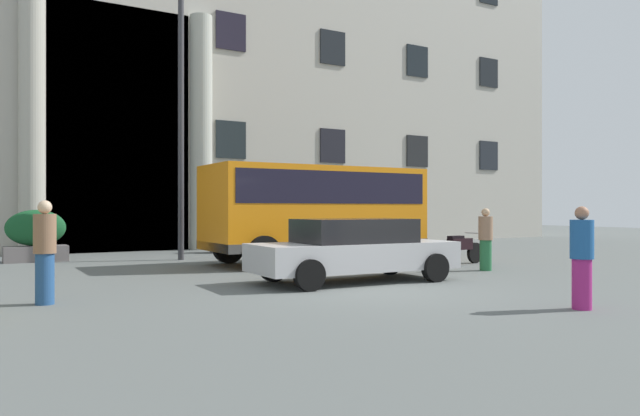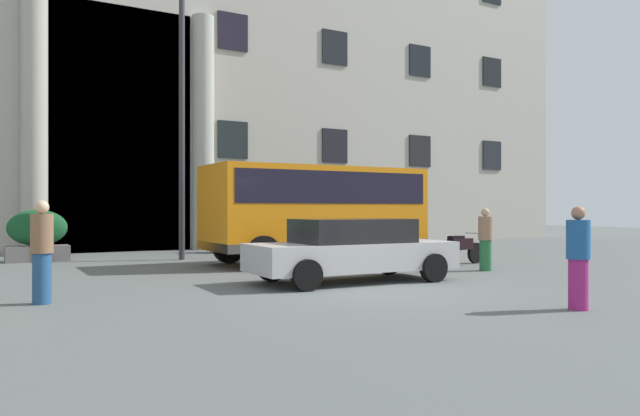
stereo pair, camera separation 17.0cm
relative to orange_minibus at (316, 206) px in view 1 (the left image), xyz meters
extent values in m
cube|color=#5B605E|center=(-1.99, -5.50, -1.72)|extent=(80.00, 64.00, 0.12)
cube|color=#B1ACA0|center=(-1.99, 12.00, 8.23)|extent=(42.14, 9.00, 19.77)
cube|color=black|center=(-3.87, 7.56, 2.87)|extent=(5.08, 0.12, 9.05)
cylinder|color=#AEAB9C|center=(-6.84, 7.25, 2.87)|extent=(0.85, 0.85, 9.05)
cylinder|color=#AEB1A4|center=(-0.90, 7.25, 2.87)|extent=(0.85, 0.85, 9.05)
cube|color=black|center=(0.42, 7.46, 2.69)|extent=(1.28, 0.08, 1.50)
cube|color=black|center=(5.23, 7.46, 2.69)|extent=(1.28, 0.08, 1.50)
cube|color=black|center=(10.05, 7.46, 2.69)|extent=(1.28, 0.08, 1.50)
cube|color=#20242A|center=(14.87, 7.46, 2.69)|extent=(1.28, 0.08, 1.50)
cube|color=black|center=(0.42, 7.46, 7.04)|extent=(1.28, 0.08, 1.50)
cube|color=black|center=(5.23, 7.46, 7.04)|extent=(1.28, 0.08, 1.50)
cube|color=black|center=(10.05, 7.46, 7.04)|extent=(1.28, 0.08, 1.50)
cube|color=black|center=(14.87, 7.46, 7.04)|extent=(1.28, 0.08, 1.50)
cube|color=orange|center=(-0.01, 0.00, -0.04)|extent=(6.39, 2.48, 2.33)
cube|color=black|center=(-0.01, 0.00, 0.51)|extent=(6.01, 2.50, 0.89)
cube|color=black|center=(3.11, -0.04, 0.32)|extent=(0.08, 2.02, 1.11)
cube|color=#494743|center=(-0.01, 0.00, -1.09)|extent=(6.39, 2.52, 0.24)
cylinder|color=black|center=(2.23, 1.18, -1.21)|extent=(0.90, 0.29, 0.90)
cylinder|color=black|center=(2.21, -1.23, -1.21)|extent=(0.90, 0.29, 0.90)
cylinder|color=black|center=(-2.22, 1.23, -1.21)|extent=(0.90, 0.29, 0.90)
cylinder|color=black|center=(-2.25, -1.18, -1.21)|extent=(0.90, 0.29, 0.90)
cylinder|color=#9A971E|center=(4.25, 1.65, -0.37)|extent=(0.08, 0.08, 2.57)
cube|color=yellow|center=(4.25, 1.62, 0.66)|extent=(0.44, 0.03, 0.60)
cube|color=gray|center=(4.89, 4.89, -1.36)|extent=(2.06, 0.81, 0.59)
ellipsoid|color=#336428|center=(4.89, 4.89, -0.55)|extent=(1.98, 0.73, 1.04)
cube|color=slate|center=(-6.97, 4.67, -1.42)|extent=(1.76, 0.74, 0.47)
ellipsoid|color=#174E27|center=(-6.97, 4.67, -0.65)|extent=(1.69, 0.67, 1.08)
cube|color=slate|center=(-0.33, 5.23, -1.34)|extent=(1.69, 0.70, 0.64)
ellipsoid|color=#2C5524|center=(-0.33, 5.23, -0.56)|extent=(1.63, 0.63, 0.92)
cube|color=#B6B6B7|center=(-1.55, -4.29, -1.09)|extent=(4.59, 1.91, 0.59)
cube|color=black|center=(-1.55, -4.29, -0.55)|extent=(2.50, 1.61, 0.51)
cylinder|color=black|center=(0.02, -3.49, -1.35)|extent=(0.63, 0.23, 0.62)
cylinder|color=black|center=(-0.05, -5.21, -1.35)|extent=(0.63, 0.23, 0.62)
cylinder|color=black|center=(-3.05, -3.37, -1.35)|extent=(0.63, 0.23, 0.62)
cylinder|color=black|center=(-3.12, -5.08, -1.35)|extent=(0.63, 0.23, 0.62)
cylinder|color=black|center=(3.96, -2.40, -1.36)|extent=(0.61, 0.17, 0.60)
cylinder|color=black|center=(2.63, -2.56, -1.36)|extent=(0.61, 0.19, 0.60)
cube|color=black|center=(3.29, -2.48, -1.08)|extent=(0.88, 0.34, 0.32)
cube|color=black|center=(3.11, -2.50, -0.90)|extent=(0.54, 0.26, 0.12)
cylinder|color=#A5A5A8|center=(3.85, -2.41, -0.78)|extent=(0.10, 0.55, 0.03)
cylinder|color=#A02471|center=(-0.45, -9.09, -1.26)|extent=(0.30, 0.30, 0.80)
cylinder|color=#1E5493|center=(-0.45, -9.09, -0.55)|extent=(0.36, 0.36, 0.62)
sphere|color=#A57053|center=(-0.45, -9.09, -0.13)|extent=(0.21, 0.21, 0.21)
cylinder|color=#246439|center=(2.67, -4.05, -1.27)|extent=(0.30, 0.30, 0.78)
cylinder|color=#8E6A50|center=(2.67, -4.05, -0.57)|extent=(0.36, 0.36, 0.60)
sphere|color=tan|center=(2.67, -4.05, -0.16)|extent=(0.21, 0.21, 0.21)
cylinder|color=navy|center=(-7.70, -4.21, -1.23)|extent=(0.30, 0.30, 0.85)
cylinder|color=#835E44|center=(-7.70, -4.21, -0.48)|extent=(0.36, 0.36, 0.66)
sphere|color=#D6B48E|center=(-7.70, -4.21, -0.04)|extent=(0.23, 0.23, 0.23)
cylinder|color=#333338|center=(-3.04, 3.08, 2.48)|extent=(0.18, 0.18, 8.28)
camera|label=1|loc=(-8.89, -15.18, -0.05)|focal=33.92mm
camera|label=2|loc=(-8.74, -15.27, -0.05)|focal=33.92mm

